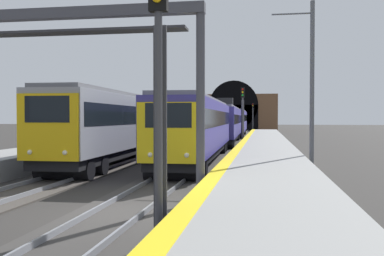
# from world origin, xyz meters

# --- Properties ---
(ground_plane) EXTENTS (320.00, 320.00, 0.00)m
(ground_plane) POSITION_xyz_m (0.00, 0.00, 0.00)
(ground_plane) COLOR #302D2B
(platform_right) EXTENTS (112.00, 3.71, 0.93)m
(platform_right) POSITION_xyz_m (0.00, -4.06, 0.47)
(platform_right) COLOR gray
(platform_right) RESTS_ON ground_plane
(platform_right_edge_strip) EXTENTS (112.00, 0.50, 0.01)m
(platform_right_edge_strip) POSITION_xyz_m (0.00, -2.46, 0.94)
(platform_right_edge_strip) COLOR yellow
(platform_right_edge_strip) RESTS_ON platform_right
(track_main_line) EXTENTS (160.00, 2.87, 0.21)m
(track_main_line) POSITION_xyz_m (0.00, 0.00, 0.04)
(track_main_line) COLOR #383533
(track_main_line) RESTS_ON ground_plane
(train_main_approaching) EXTENTS (55.77, 3.11, 4.78)m
(train_main_approaching) POSITION_xyz_m (33.07, -0.00, 2.22)
(train_main_approaching) COLOR navy
(train_main_approaching) RESTS_ON ground_plane
(train_adjacent_platform) EXTENTS (38.92, 3.14, 5.08)m
(train_adjacent_platform) POSITION_xyz_m (23.64, 4.77, 2.39)
(train_adjacent_platform) COLOR gray
(train_adjacent_platform) RESTS_ON ground_plane
(railway_signal_near) EXTENTS (0.39, 0.38, 5.66)m
(railway_signal_near) POSITION_xyz_m (-3.11, -1.85, 3.29)
(railway_signal_near) COLOR #38383D
(railway_signal_near) RESTS_ON ground_plane
(railway_signal_mid) EXTENTS (0.39, 0.38, 5.84)m
(railway_signal_mid) POSITION_xyz_m (32.69, -1.85, 3.50)
(railway_signal_mid) COLOR #4C4C54
(railway_signal_mid) RESTS_ON ground_plane
(railway_signal_far) EXTENTS (0.39, 0.38, 5.62)m
(railway_signal_far) POSITION_xyz_m (74.80, -1.85, 3.27)
(railway_signal_far) COLOR #38383D
(railway_signal_far) RESTS_ON ground_plane
(overhead_signal_gantry) EXTENTS (0.70, 9.06, 6.37)m
(overhead_signal_gantry) POSITION_xyz_m (1.74, 2.38, 4.90)
(overhead_signal_gantry) COLOR #3F3F47
(overhead_signal_gantry) RESTS_ON ground_plane
(tunnel_portal) EXTENTS (2.13, 18.60, 10.67)m
(tunnel_portal) POSITION_xyz_m (81.86, 2.38, 3.94)
(tunnel_portal) COLOR brown
(tunnel_portal) RESTS_ON ground_plane
(catenary_mast_near) EXTENTS (0.22, 2.08, 8.47)m
(catenary_mast_near) POSITION_xyz_m (10.23, -6.29, 4.35)
(catenary_mast_near) COLOR #595B60
(catenary_mast_near) RESTS_ON ground_plane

